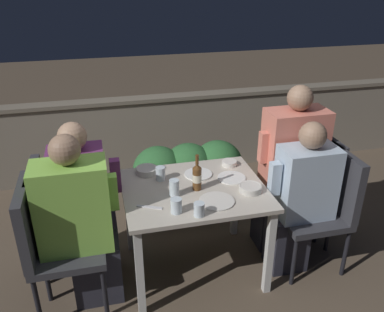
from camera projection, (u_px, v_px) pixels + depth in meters
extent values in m
plane|color=brown|center=(194.00, 268.00, 3.15)|extent=(16.00, 16.00, 0.00)
cube|color=gray|center=(157.00, 137.00, 4.46)|extent=(9.00, 0.14, 0.83)
cube|color=#706656|center=(155.00, 98.00, 4.27)|extent=(9.00, 0.18, 0.04)
cube|color=#BCB2A3|center=(194.00, 190.00, 2.85)|extent=(0.99, 0.81, 0.03)
cube|color=silver|center=(140.00, 274.00, 2.60)|extent=(0.05, 0.05, 0.68)
cube|color=silver|center=(269.00, 252.00, 2.79)|extent=(0.05, 0.05, 0.68)
cube|color=silver|center=(129.00, 213.00, 3.22)|extent=(0.05, 0.05, 0.68)
cube|color=silver|center=(235.00, 199.00, 3.41)|extent=(0.05, 0.05, 0.68)
cube|color=brown|center=(189.00, 198.00, 3.81)|extent=(1.01, 0.36, 0.28)
ellipsoid|color=#2D6633|center=(158.00, 170.00, 3.61)|extent=(0.45, 0.47, 0.43)
ellipsoid|color=#2D6633|center=(189.00, 167.00, 3.67)|extent=(0.45, 0.47, 0.43)
ellipsoid|color=#2D6633|center=(218.00, 164.00, 3.73)|extent=(0.45, 0.47, 0.43)
cube|color=#333338|center=(68.00, 250.00, 2.68)|extent=(0.47, 0.47, 0.05)
cube|color=#333338|center=(27.00, 221.00, 2.52)|extent=(0.06, 0.47, 0.47)
cylinder|color=black|center=(38.00, 304.00, 2.55)|extent=(0.03, 0.03, 0.41)
cylinder|color=black|center=(105.00, 293.00, 2.64)|extent=(0.03, 0.03, 0.41)
cylinder|color=black|center=(43.00, 262.00, 2.91)|extent=(0.03, 0.03, 0.41)
cylinder|color=black|center=(102.00, 253.00, 3.00)|extent=(0.03, 0.03, 0.41)
cube|color=#282833|center=(98.00, 270.00, 2.80)|extent=(0.32, 0.23, 0.46)
cube|color=#8CCC4C|center=(73.00, 207.00, 2.55)|extent=(0.46, 0.26, 0.60)
cube|color=#8CCC4C|center=(112.00, 192.00, 2.57)|extent=(0.07, 0.07, 0.24)
sphere|color=#99755B|center=(64.00, 150.00, 2.38)|extent=(0.19, 0.19, 0.19)
cube|color=#333338|center=(75.00, 228.00, 2.90)|extent=(0.47, 0.47, 0.05)
cube|color=#333338|center=(37.00, 200.00, 2.74)|extent=(0.06, 0.47, 0.47)
cylinder|color=black|center=(47.00, 277.00, 2.77)|extent=(0.03, 0.03, 0.41)
cylinder|color=black|center=(108.00, 268.00, 2.86)|extent=(0.03, 0.03, 0.41)
cylinder|color=black|center=(51.00, 241.00, 3.13)|extent=(0.03, 0.03, 0.41)
cylinder|color=black|center=(106.00, 233.00, 3.22)|extent=(0.03, 0.03, 0.41)
cube|color=#282833|center=(101.00, 247.00, 3.02)|extent=(0.26, 0.23, 0.46)
cube|color=#6B2D66|center=(79.00, 188.00, 2.77)|extent=(0.37, 0.26, 0.58)
cube|color=#6B2D66|center=(115.00, 175.00, 2.80)|extent=(0.07, 0.07, 0.24)
sphere|color=tan|center=(72.00, 136.00, 2.61)|extent=(0.19, 0.19, 0.19)
cube|color=#333338|center=(310.00, 215.00, 3.04)|extent=(0.47, 0.47, 0.05)
cube|color=#333338|center=(341.00, 182.00, 2.97)|extent=(0.06, 0.47, 0.47)
cylinder|color=black|center=(294.00, 262.00, 2.91)|extent=(0.03, 0.03, 0.41)
cylinder|color=black|center=(345.00, 253.00, 3.00)|extent=(0.03, 0.03, 0.41)
cylinder|color=black|center=(270.00, 229.00, 3.27)|extent=(0.03, 0.03, 0.41)
cylinder|color=black|center=(317.00, 221.00, 3.36)|extent=(0.03, 0.03, 0.41)
cube|color=#282833|center=(286.00, 241.00, 3.09)|extent=(0.28, 0.23, 0.46)
cube|color=silver|center=(306.00, 182.00, 2.90)|extent=(0.40, 0.26, 0.54)
cube|color=silver|center=(275.00, 178.00, 2.82)|extent=(0.07, 0.07, 0.24)
sphere|color=#99755B|center=(313.00, 135.00, 2.74)|extent=(0.19, 0.19, 0.19)
cube|color=#333338|center=(296.00, 195.00, 3.30)|extent=(0.47, 0.47, 0.05)
cube|color=#333338|center=(324.00, 164.00, 3.24)|extent=(0.06, 0.47, 0.47)
cylinder|color=black|center=(281.00, 237.00, 3.17)|extent=(0.03, 0.03, 0.41)
cylinder|color=black|center=(329.00, 229.00, 3.26)|extent=(0.03, 0.03, 0.41)
cylinder|color=black|center=(261.00, 209.00, 3.54)|extent=(0.03, 0.03, 0.41)
cylinder|color=black|center=(304.00, 203.00, 3.63)|extent=(0.03, 0.03, 0.41)
cube|color=#282833|center=(275.00, 219.00, 3.35)|extent=(0.32, 0.23, 0.46)
cube|color=#E07A66|center=(293.00, 154.00, 3.12)|extent=(0.46, 0.26, 0.71)
cube|color=#E07A66|center=(264.00, 147.00, 3.03)|extent=(0.07, 0.07, 0.24)
sphere|color=#99755B|center=(300.00, 98.00, 2.93)|extent=(0.19, 0.19, 0.19)
cylinder|color=brown|center=(197.00, 179.00, 2.80)|extent=(0.06, 0.06, 0.16)
cylinder|color=beige|center=(197.00, 178.00, 2.79)|extent=(0.06, 0.06, 0.06)
cone|color=brown|center=(197.00, 166.00, 2.75)|extent=(0.06, 0.06, 0.03)
cylinder|color=brown|center=(197.00, 160.00, 2.73)|extent=(0.02, 0.02, 0.07)
cylinder|color=white|center=(198.00, 174.00, 3.02)|extent=(0.21, 0.21, 0.01)
cylinder|color=white|center=(232.00, 178.00, 2.97)|extent=(0.21, 0.21, 0.01)
cylinder|color=silver|center=(217.00, 201.00, 2.68)|extent=(0.24, 0.24, 0.01)
cylinder|color=beige|center=(250.00, 188.00, 2.80)|extent=(0.16, 0.16, 0.04)
torus|color=beige|center=(250.00, 186.00, 2.79)|extent=(0.16, 0.16, 0.01)
cylinder|color=silver|center=(229.00, 163.00, 3.16)|extent=(0.12, 0.12, 0.04)
torus|color=silver|center=(229.00, 161.00, 3.15)|extent=(0.12, 0.12, 0.01)
cylinder|color=beige|center=(147.00, 171.00, 3.03)|extent=(0.16, 0.16, 0.05)
torus|color=beige|center=(147.00, 168.00, 3.02)|extent=(0.16, 0.16, 0.01)
cylinder|color=silver|center=(160.00, 174.00, 2.93)|extent=(0.07, 0.07, 0.10)
cylinder|color=silver|center=(176.00, 206.00, 2.55)|extent=(0.07, 0.07, 0.10)
cylinder|color=silver|center=(199.00, 209.00, 2.52)|extent=(0.07, 0.07, 0.09)
cylinder|color=silver|center=(174.00, 188.00, 2.73)|extent=(0.07, 0.07, 0.12)
cube|color=silver|center=(149.00, 207.00, 2.62)|extent=(0.16, 0.09, 0.01)
cylinder|color=#9E5638|center=(289.00, 199.00, 3.89)|extent=(0.21, 0.21, 0.20)
cylinder|color=#47331E|center=(291.00, 182.00, 3.81)|extent=(0.03, 0.03, 0.18)
ellipsoid|color=#2D6633|center=(293.00, 162.00, 3.72)|extent=(0.30, 0.30, 0.27)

